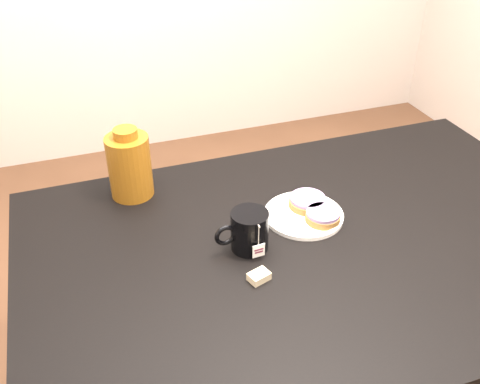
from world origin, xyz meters
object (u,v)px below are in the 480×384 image
(bagel_back, at_px, (308,202))
(plate, at_px, (304,214))
(teabag_pouch, at_px, (259,276))
(table, at_px, (317,265))
(mug, at_px, (249,231))
(bagel_package, at_px, (130,165))
(bagel_front, at_px, (323,216))

(bagel_back, bearing_deg, plate, -129.45)
(teabag_pouch, bearing_deg, plate, 43.18)
(table, bearing_deg, mug, 170.91)
(teabag_pouch, height_order, bagel_package, bagel_package)
(plate, relative_size, bagel_package, 1.03)
(mug, xyz_separation_m, bagel_package, (-0.21, 0.32, 0.04))
(plate, bearing_deg, mug, -158.70)
(teabag_pouch, bearing_deg, bagel_back, 44.04)
(table, xyz_separation_m, bagel_front, (0.03, 0.05, 0.11))
(plate, xyz_separation_m, mug, (-0.17, -0.07, 0.04))
(bagel_front, bearing_deg, plate, 125.70)
(bagel_package, bearing_deg, mug, -55.74)
(bagel_front, xyz_separation_m, bagel_package, (-0.42, 0.29, 0.06))
(table, bearing_deg, bagel_front, 57.62)
(plate, distance_m, teabag_pouch, 0.26)
(bagel_back, bearing_deg, mug, -154.22)
(bagel_back, height_order, teabag_pouch, bagel_back)
(bagel_back, distance_m, teabag_pouch, 0.29)
(plate, bearing_deg, bagel_front, -54.30)
(plate, relative_size, teabag_pouch, 4.42)
(plate, distance_m, mug, 0.19)
(bagel_front, height_order, bagel_package, bagel_package)
(plate, xyz_separation_m, bagel_package, (-0.39, 0.25, 0.08))
(bagel_front, distance_m, mug, 0.21)
(bagel_front, relative_size, mug, 0.78)
(teabag_pouch, bearing_deg, table, 23.94)
(bagel_front, bearing_deg, mug, -173.04)
(bagel_package, bearing_deg, bagel_back, -28.41)
(bagel_front, relative_size, bagel_package, 0.54)
(plate, distance_m, bagel_back, 0.04)
(table, bearing_deg, bagel_back, 78.60)
(bagel_back, bearing_deg, bagel_front, -82.94)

